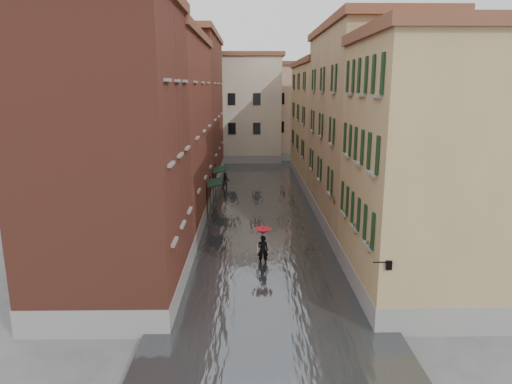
{
  "coord_description": "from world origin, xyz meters",
  "views": [
    {
      "loc": [
        -0.87,
        -22.01,
        9.58
      ],
      "look_at": [
        -0.48,
        6.1,
        3.0
      ],
      "focal_mm": 32.0,
      "sensor_mm": 36.0,
      "label": 1
    }
  ],
  "objects": [
    {
      "name": "floodwater",
      "position": [
        0.0,
        13.0,
        0.1
      ],
      "size": [
        10.0,
        60.0,
        0.2
      ],
      "primitive_type": "cube",
      "color": "#454A4D",
      "rests_on": "ground"
    },
    {
      "name": "window_planters",
      "position": [
        4.12,
        -0.74,
        3.51
      ],
      "size": [
        0.59,
        8.55,
        0.84
      ],
      "color": "brown",
      "rests_on": "ground"
    },
    {
      "name": "building_right_far",
      "position": [
        7.0,
        24.0,
        5.75
      ],
      "size": [
        6.0,
        16.0,
        11.5
      ],
      "primitive_type": "cube",
      "color": "#9A824F",
      "rests_on": "ground"
    },
    {
      "name": "awning_far",
      "position": [
        -3.49,
        16.64,
        2.47
      ],
      "size": [
        1.09,
        3.01,
        2.8
      ],
      "color": "black",
      "rests_on": "ground"
    },
    {
      "name": "building_end_pink",
      "position": [
        6.0,
        40.0,
        6.0
      ],
      "size": [
        10.0,
        9.0,
        12.0
      ],
      "primitive_type": "cube",
      "color": "tan",
      "rests_on": "ground"
    },
    {
      "name": "building_left_far",
      "position": [
        -7.0,
        24.0,
        7.0
      ],
      "size": [
        6.0,
        16.0,
        14.0
      ],
      "primitive_type": "cube",
      "color": "brown",
      "rests_on": "ground"
    },
    {
      "name": "building_end_cream",
      "position": [
        -3.0,
        38.0,
        6.5
      ],
      "size": [
        12.0,
        9.0,
        13.0
      ],
      "primitive_type": "cube",
      "color": "beige",
      "rests_on": "ground"
    },
    {
      "name": "wall_lantern",
      "position": [
        4.33,
        -6.0,
        3.01
      ],
      "size": [
        0.71,
        0.22,
        0.35
      ],
      "color": "black",
      "rests_on": "ground"
    },
    {
      "name": "pedestrian_far",
      "position": [
        -3.13,
        19.97,
        0.81
      ],
      "size": [
        0.81,
        0.64,
        1.63
      ],
      "primitive_type": "imported",
      "rotation": [
        0.0,
        0.0,
        0.03
      ],
      "color": "black",
      "rests_on": "ground"
    },
    {
      "name": "ground",
      "position": [
        0.0,
        0.0,
        0.0
      ],
      "size": [
        120.0,
        120.0,
        0.0
      ],
      "primitive_type": "plane",
      "color": "#525254",
      "rests_on": "ground"
    },
    {
      "name": "building_left_mid",
      "position": [
        -7.0,
        9.0,
        6.25
      ],
      "size": [
        6.0,
        14.0,
        12.5
      ],
      "primitive_type": "cube",
      "color": "maroon",
      "rests_on": "ground"
    },
    {
      "name": "pedestrian_main",
      "position": [
        -0.18,
        1.43,
        1.27
      ],
      "size": [
        1.0,
        1.0,
        2.06
      ],
      "color": "black",
      "rests_on": "ground"
    },
    {
      "name": "awning_near",
      "position": [
        -3.49,
        11.28,
        2.47
      ],
      "size": [
        1.09,
        2.95,
        2.8
      ],
      "color": "black",
      "rests_on": "ground"
    },
    {
      "name": "building_right_near",
      "position": [
        7.0,
        -2.0,
        5.75
      ],
      "size": [
        6.0,
        8.0,
        11.5
      ],
      "primitive_type": "cube",
      "color": "#9A824F",
      "rests_on": "ground"
    },
    {
      "name": "building_right_mid",
      "position": [
        7.0,
        9.0,
        6.5
      ],
      "size": [
        6.0,
        14.0,
        13.0
      ],
      "primitive_type": "cube",
      "color": "tan",
      "rests_on": "ground"
    },
    {
      "name": "building_left_near",
      "position": [
        -7.0,
        -2.0,
        6.5
      ],
      "size": [
        6.0,
        8.0,
        13.0
      ],
      "primitive_type": "cube",
      "color": "brown",
      "rests_on": "ground"
    }
  ]
}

